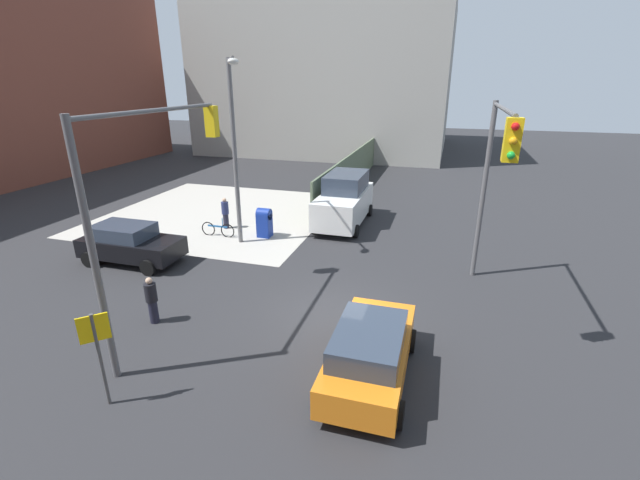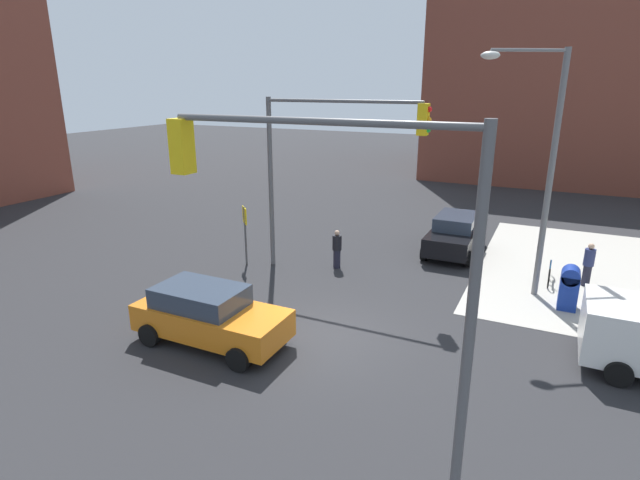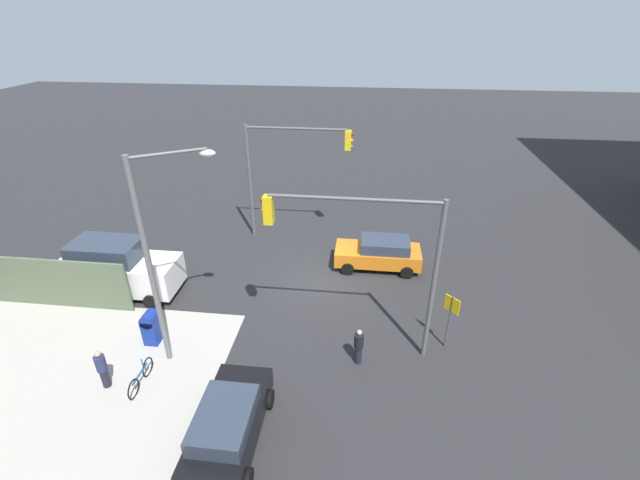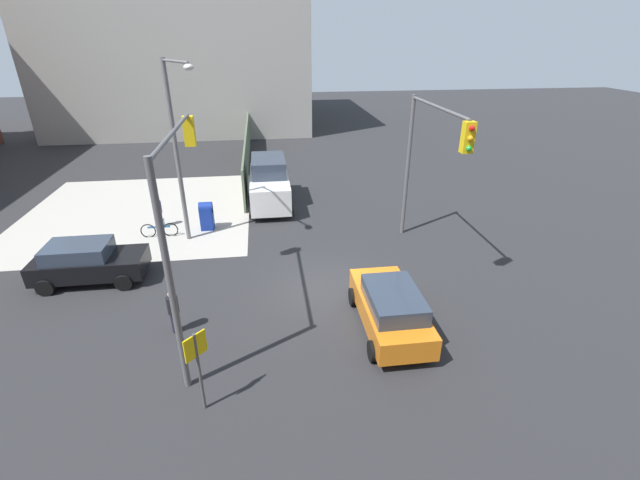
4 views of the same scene
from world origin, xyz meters
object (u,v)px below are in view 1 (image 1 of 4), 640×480
(street_lamp_corner, at_px, (234,141))
(bicycle_leaning_on_fence, at_px, (218,230))
(smokestack, at_px, (127,55))
(hatchback_orange, at_px, (370,351))
(traffic_signal_se_corner, at_px, (494,167))
(pedestrian_crossing, at_px, (225,213))
(pedestrian_waiting, at_px, (152,300))
(van_white_delivery, at_px, (344,200))
(mailbox_blue, at_px, (264,222))
(hatchback_black, at_px, (130,243))
(traffic_signal_nw_corner, at_px, (151,178))

(street_lamp_corner, distance_m, bicycle_leaning_on_fence, 4.69)
(smokestack, xyz_separation_m, hatchback_orange, (-31.91, -31.76, -8.73))
(traffic_signal_se_corner, bearing_deg, pedestrian_crossing, 69.27)
(pedestrian_waiting, bearing_deg, van_white_delivery, 157.49)
(hatchback_orange, bearing_deg, traffic_signal_se_corner, -28.27)
(street_lamp_corner, height_order, mailbox_blue, street_lamp_corner)
(street_lamp_corner, bearing_deg, hatchback_black, 131.90)
(smokestack, height_order, pedestrian_crossing, smokestack)
(traffic_signal_se_corner, bearing_deg, street_lamp_corner, 75.63)
(traffic_signal_nw_corner, relative_size, hatchback_black, 1.58)
(hatchback_orange, xyz_separation_m, bicycle_leaning_on_fence, (8.40, 8.95, -0.50))
(van_white_delivery, xyz_separation_m, pedestrian_crossing, (-2.48, 5.60, -0.46))
(hatchback_black, distance_m, van_white_delivery, 10.46)
(street_lamp_corner, xyz_separation_m, pedestrian_waiting, (-6.89, -0.41, -3.91))
(hatchback_black, relative_size, pedestrian_waiting, 2.68)
(street_lamp_corner, xyz_separation_m, mailbox_blue, (1.31, -0.61, -3.94))
(pedestrian_crossing, relative_size, pedestrian_waiting, 1.04)
(pedestrian_waiting, bearing_deg, hatchback_black, -139.97)
(street_lamp_corner, distance_m, hatchback_black, 6.05)
(traffic_signal_se_corner, distance_m, hatchback_black, 14.11)
(bicycle_leaning_on_fence, bearing_deg, mailbox_blue, -74.72)
(pedestrian_crossing, bearing_deg, traffic_signal_se_corner, 53.33)
(traffic_signal_se_corner, height_order, hatchback_orange, traffic_signal_se_corner)
(traffic_signal_se_corner, height_order, street_lamp_corner, street_lamp_corner)
(smokestack, relative_size, hatchback_orange, 4.44)
(smokestack, height_order, hatchback_orange, smokestack)
(pedestrian_waiting, bearing_deg, pedestrian_crossing, -171.70)
(smokestack, distance_m, street_lamp_corner, 34.72)
(street_lamp_corner, relative_size, pedestrian_waiting, 5.20)
(hatchback_black, distance_m, pedestrian_waiting, 5.41)
(traffic_signal_nw_corner, distance_m, hatchback_black, 7.13)
(traffic_signal_nw_corner, bearing_deg, pedestrian_waiting, 79.39)
(mailbox_blue, bearing_deg, hatchback_black, 137.37)
(pedestrian_crossing, relative_size, bicycle_leaning_on_fence, 0.91)
(pedestrian_waiting, bearing_deg, bicycle_leaning_on_fence, -171.02)
(traffic_signal_se_corner, distance_m, bicycle_leaning_on_fence, 12.89)
(street_lamp_corner, relative_size, bicycle_leaning_on_fence, 4.57)
(traffic_signal_se_corner, height_order, pedestrian_waiting, traffic_signal_se_corner)
(traffic_signal_se_corner, relative_size, street_lamp_corner, 0.81)
(smokestack, height_order, hatchback_black, smokestack)
(mailbox_blue, distance_m, hatchback_orange, 11.26)
(hatchback_black, bearing_deg, hatchback_orange, -112.91)
(smokestack, relative_size, pedestrian_crossing, 12.00)
(hatchback_black, height_order, bicycle_leaning_on_fence, hatchback_black)
(traffic_signal_nw_corner, bearing_deg, hatchback_orange, -96.14)
(traffic_signal_se_corner, distance_m, pedestrian_crossing, 13.29)
(smokestack, relative_size, van_white_delivery, 3.55)
(traffic_signal_se_corner, bearing_deg, hatchback_black, 92.21)
(hatchback_black, bearing_deg, traffic_signal_se_corner, -87.79)
(pedestrian_crossing, bearing_deg, van_white_delivery, 97.93)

